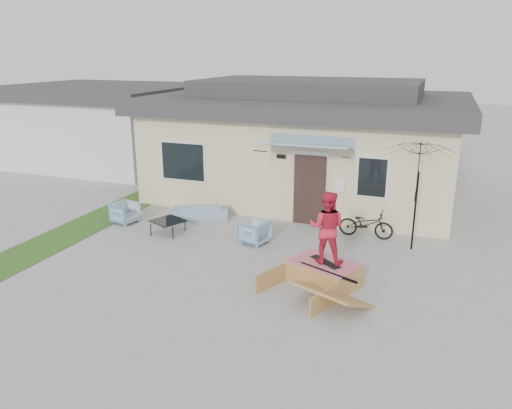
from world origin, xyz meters
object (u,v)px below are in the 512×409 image
(loveseat, at_px, (201,208))
(skater, at_px, (327,226))
(patio_umbrella, at_px, (417,185))
(skate_ramp, at_px, (324,273))
(armchair_left, at_px, (125,212))
(bicycle, at_px, (366,221))
(armchair_right, at_px, (254,231))
(skateboard, at_px, (325,261))
(coffee_table, at_px, (168,227))

(loveseat, distance_m, skater, 5.63)
(skater, bearing_deg, loveseat, -36.38)
(patio_umbrella, distance_m, skate_ramp, 3.59)
(armchair_left, xyz_separation_m, patio_umbrella, (8.29, 0.84, 1.40))
(skater, bearing_deg, bicycle, -100.65)
(armchair_left, height_order, armchair_right, armchair_left)
(bicycle, height_order, skate_ramp, bicycle)
(loveseat, bearing_deg, armchair_right, 127.81)
(skate_ramp, distance_m, skateboard, 0.27)
(patio_umbrella, bearing_deg, skater, -121.90)
(loveseat, distance_m, skate_ramp, 5.54)
(skateboard, bearing_deg, coffee_table, -159.74)
(loveseat, height_order, skate_ramp, loveseat)
(armchair_right, relative_size, skater, 0.43)
(armchair_right, xyz_separation_m, skate_ramp, (2.32, -1.75, -0.11))
(coffee_table, xyz_separation_m, patio_umbrella, (6.62, 1.18, 1.55))
(loveseat, height_order, armchair_left, armchair_left)
(skate_ramp, bearing_deg, bicycle, 105.14)
(armchair_left, xyz_separation_m, bicycle, (7.02, 1.31, 0.13))
(armchair_right, bearing_deg, loveseat, -104.51)
(armchair_right, height_order, coffee_table, armchair_right)
(bicycle, bearing_deg, loveseat, 92.37)
(bicycle, relative_size, patio_umbrella, 0.67)
(skate_ramp, xyz_separation_m, skateboard, (0.02, 0.04, 0.27))
(patio_umbrella, relative_size, skater, 1.37)
(patio_umbrella, bearing_deg, skate_ramp, -121.77)
(loveseat, relative_size, skater, 1.04)
(armchair_left, height_order, coffee_table, armchair_left)
(armchair_left, relative_size, bicycle, 0.47)
(bicycle, xyz_separation_m, skate_ramp, (-0.44, -3.24, -0.24))
(armchair_right, bearing_deg, coffee_table, -70.98)
(bicycle, height_order, patio_umbrella, patio_umbrella)
(coffee_table, xyz_separation_m, bicycle, (5.34, 1.65, 0.29))
(skater, bearing_deg, armchair_left, -19.10)
(coffee_table, height_order, bicycle, bicycle)
(armchair_left, distance_m, skater, 6.93)
(patio_umbrella, bearing_deg, armchair_right, -165.74)
(skateboard, bearing_deg, bicycle, 120.22)
(skate_ramp, bearing_deg, coffee_table, -175.13)
(armchair_left, relative_size, patio_umbrella, 0.32)
(loveseat, xyz_separation_m, armchair_left, (-1.97, -1.15, 0.02))
(loveseat, height_order, patio_umbrella, patio_umbrella)
(skate_ramp, relative_size, skateboard, 2.25)
(loveseat, xyz_separation_m, patio_umbrella, (6.33, -0.31, 1.42))
(skater, bearing_deg, patio_umbrella, -124.99)
(armchair_left, height_order, skater, skater)
(loveseat, height_order, coffee_table, loveseat)
(loveseat, height_order, armchair_right, armchair_right)
(skateboard, bearing_deg, skate_ramp, -75.14)
(skateboard, distance_m, skater, 0.84)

